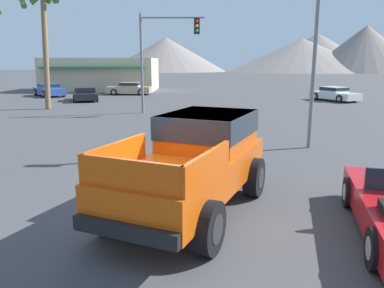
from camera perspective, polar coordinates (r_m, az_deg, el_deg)
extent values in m
plane|color=#424244|center=(8.22, -3.37, -9.88)|extent=(320.00, 320.00, 0.00)
cube|color=#CC4C0C|center=(7.77, -0.11, -4.39)|extent=(3.59, 5.19, 0.70)
cube|color=#CC4C0C|center=(8.47, 2.52, 2.16)|extent=(2.40, 2.63, 0.78)
cube|color=#1E2833|center=(8.45, 2.53, 3.11)|extent=(2.45, 2.68, 0.50)
cube|color=#CC4C0C|center=(6.89, -11.49, -1.73)|extent=(0.82, 1.82, 0.48)
cube|color=#CC4C0C|center=(6.07, 2.43, -3.39)|extent=(0.82, 1.82, 0.48)
cube|color=#CC4C0C|center=(5.67, -9.47, -4.70)|extent=(1.68, 0.76, 0.48)
cube|color=black|center=(10.06, 5.56, -1.91)|extent=(1.74, 0.85, 0.24)
cube|color=black|center=(5.82, -10.20, -12.93)|extent=(1.74, 0.85, 0.24)
cylinder|color=black|center=(9.58, -1.77, -3.70)|extent=(0.65, 0.97, 0.92)
cylinder|color=#232326|center=(9.58, -1.77, -3.70)|extent=(0.51, 0.60, 0.50)
cylinder|color=black|center=(8.96, 9.46, -5.01)|extent=(0.65, 0.97, 0.92)
cylinder|color=#232326|center=(8.96, 9.46, -5.01)|extent=(0.51, 0.60, 0.50)
cylinder|color=black|center=(7.13, -12.31, -9.74)|extent=(0.65, 0.97, 0.92)
cylinder|color=#232326|center=(7.13, -12.31, -9.74)|extent=(0.51, 0.60, 0.50)
cylinder|color=black|center=(6.27, 2.49, -12.62)|extent=(0.65, 0.97, 0.92)
cylinder|color=#232326|center=(6.27, 2.49, -12.62)|extent=(0.51, 0.60, 0.50)
cylinder|color=black|center=(8.91, 22.89, -6.81)|extent=(0.37, 0.70, 0.66)
cylinder|color=#9E9EA3|center=(8.91, 22.89, -6.81)|extent=(0.31, 0.41, 0.36)
cylinder|color=black|center=(6.52, 26.26, -14.18)|extent=(0.37, 0.70, 0.66)
cylinder|color=#9E9EA3|center=(6.52, 26.26, -14.18)|extent=(0.31, 0.41, 0.36)
cube|color=#334C9E|center=(37.96, -20.94, 7.53)|extent=(4.09, 4.48, 0.59)
cube|color=#334C9E|center=(38.04, -21.04, 8.29)|extent=(2.36, 2.40, 0.41)
cube|color=#1E2833|center=(38.03, -21.05, 8.36)|extent=(2.41, 2.45, 0.24)
cylinder|color=black|center=(36.97, -19.02, 7.33)|extent=(0.57, 0.63, 0.64)
cylinder|color=#9E9EA3|center=(36.97, -19.02, 7.33)|extent=(0.40, 0.42, 0.35)
cylinder|color=black|center=(36.45, -21.59, 7.08)|extent=(0.57, 0.63, 0.64)
cylinder|color=#9E9EA3|center=(36.45, -21.59, 7.08)|extent=(0.40, 0.42, 0.35)
cylinder|color=black|center=(39.50, -20.30, 7.51)|extent=(0.57, 0.63, 0.64)
cylinder|color=#9E9EA3|center=(39.50, -20.30, 7.51)|extent=(0.40, 0.42, 0.35)
cylinder|color=black|center=(39.02, -22.72, 7.27)|extent=(0.57, 0.63, 0.64)
cylinder|color=#9E9EA3|center=(39.02, -22.72, 7.27)|extent=(0.40, 0.42, 0.35)
cube|color=tan|center=(37.79, -9.56, 8.15)|extent=(4.31, 1.88, 0.61)
cube|color=tan|center=(37.74, -9.43, 8.94)|extent=(1.83, 1.59, 0.42)
cube|color=#1E2833|center=(37.73, -9.43, 9.01)|extent=(1.87, 1.63, 0.25)
cylinder|color=black|center=(37.29, -11.82, 7.75)|extent=(0.61, 0.24, 0.61)
cylinder|color=#9E9EA3|center=(37.29, -11.82, 7.75)|extent=(0.34, 0.24, 0.33)
cylinder|color=black|center=(38.91, -11.21, 7.95)|extent=(0.61, 0.24, 0.61)
cylinder|color=#9E9EA3|center=(38.91, -11.21, 7.95)|extent=(0.34, 0.24, 0.33)
cylinder|color=black|center=(36.72, -7.79, 7.83)|extent=(0.61, 0.24, 0.61)
cylinder|color=#9E9EA3|center=(36.72, -7.79, 7.83)|extent=(0.34, 0.24, 0.33)
cylinder|color=black|center=(38.38, -7.34, 8.03)|extent=(0.61, 0.24, 0.61)
cylinder|color=#9E9EA3|center=(38.38, -7.34, 8.03)|extent=(0.34, 0.24, 0.33)
cube|color=white|center=(33.28, 20.91, 6.92)|extent=(3.44, 4.44, 0.54)
cube|color=white|center=(33.32, 20.84, 7.78)|extent=(2.14, 2.23, 0.43)
cube|color=#1E2833|center=(33.31, 20.85, 7.86)|extent=(2.19, 2.28, 0.26)
cylinder|color=black|center=(33.08, 23.49, 6.45)|extent=(0.48, 0.65, 0.62)
cylinder|color=#9E9EA3|center=(33.08, 23.49, 6.45)|extent=(0.36, 0.41, 0.34)
cylinder|color=black|center=(31.84, 21.58, 6.42)|extent=(0.48, 0.65, 0.62)
cylinder|color=#9E9EA3|center=(31.84, 21.58, 6.42)|extent=(0.36, 0.41, 0.34)
cylinder|color=black|center=(34.76, 20.25, 6.95)|extent=(0.48, 0.65, 0.62)
cylinder|color=#9E9EA3|center=(34.76, 20.25, 6.95)|extent=(0.36, 0.41, 0.34)
cylinder|color=black|center=(33.58, 18.32, 6.92)|extent=(0.48, 0.65, 0.62)
cylinder|color=#9E9EA3|center=(33.58, 18.32, 6.92)|extent=(0.36, 0.41, 0.34)
cube|color=#232328|center=(32.68, -15.94, 7.15)|extent=(3.01, 4.66, 0.52)
cube|color=#232328|center=(32.53, -15.99, 7.94)|extent=(2.05, 2.20, 0.41)
cube|color=#1E2833|center=(32.53, -15.99, 8.03)|extent=(2.10, 2.25, 0.24)
cylinder|color=black|center=(34.02, -17.43, 7.04)|extent=(0.40, 0.66, 0.62)
cylinder|color=#9E9EA3|center=(34.02, -17.43, 7.04)|extent=(0.32, 0.39, 0.34)
cylinder|color=black|center=(34.04, -14.52, 7.21)|extent=(0.40, 0.66, 0.62)
cylinder|color=#9E9EA3|center=(34.04, -14.52, 7.21)|extent=(0.32, 0.39, 0.34)
cylinder|color=black|center=(31.35, -17.47, 6.64)|extent=(0.40, 0.66, 0.62)
cylinder|color=#9E9EA3|center=(31.35, -17.47, 6.64)|extent=(0.32, 0.39, 0.34)
cylinder|color=black|center=(31.38, -14.31, 6.82)|extent=(0.40, 0.66, 0.62)
cylinder|color=#9E9EA3|center=(31.38, -14.31, 6.82)|extent=(0.32, 0.39, 0.34)
cylinder|color=slate|center=(23.63, -7.67, 11.93)|extent=(0.16, 0.16, 5.98)
cylinder|color=slate|center=(23.58, -3.00, 18.69)|extent=(3.84, 0.11, 0.11)
cube|color=black|center=(23.48, 0.74, 17.51)|extent=(0.34, 0.26, 0.90)
sphere|color=red|center=(23.36, 0.74, 18.20)|extent=(0.20, 0.20, 0.20)
sphere|color=orange|center=(23.33, 0.74, 17.54)|extent=(0.20, 0.20, 0.20)
sphere|color=green|center=(23.31, 0.74, 16.88)|extent=(0.20, 0.20, 0.20)
cylinder|color=slate|center=(14.27, 18.25, 13.54)|extent=(0.14, 0.14, 7.12)
cylinder|color=brown|center=(27.60, -21.41, 12.96)|extent=(0.36, 1.05, 7.62)
cube|color=beige|center=(44.41, -13.55, 10.28)|extent=(12.14, 7.10, 3.58)
cube|color=#286B4C|center=(40.62, -14.97, 11.16)|extent=(10.92, 0.70, 0.20)
cone|color=gray|center=(138.66, -3.98, 13.46)|extent=(43.31, 43.31, 11.95)
cone|color=gray|center=(148.01, 18.47, 13.10)|extent=(46.79, 46.79, 13.49)
cone|color=gray|center=(137.78, 16.36, 12.86)|extent=(51.94, 51.94, 11.21)
cone|color=gray|center=(136.17, 24.89, 12.99)|extent=(37.41, 37.41, 14.72)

